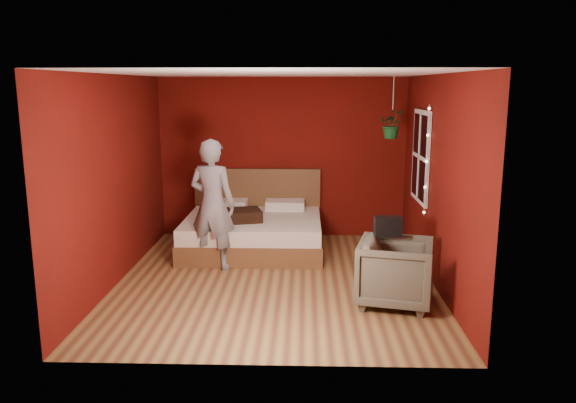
# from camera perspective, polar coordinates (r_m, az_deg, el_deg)

# --- Properties ---
(floor) EXTENTS (4.50, 4.50, 0.00)m
(floor) POSITION_cam_1_polar(r_m,az_deg,el_deg) (7.30, -1.27, -7.98)
(floor) COLOR olive
(floor) RESTS_ON ground
(room_walls) EXTENTS (4.04, 4.54, 2.62)m
(room_walls) POSITION_cam_1_polar(r_m,az_deg,el_deg) (6.92, -1.33, 5.22)
(room_walls) COLOR #610D0A
(room_walls) RESTS_ON ground
(window) EXTENTS (0.05, 0.97, 1.27)m
(window) POSITION_cam_1_polar(r_m,az_deg,el_deg) (7.99, 13.29, 4.48)
(window) COLOR white
(window) RESTS_ON room_walls
(fairy_lights) EXTENTS (0.04, 0.04, 1.45)m
(fairy_lights) POSITION_cam_1_polar(r_m,az_deg,el_deg) (7.47, 13.89, 3.98)
(fairy_lights) COLOR silver
(fairy_lights) RESTS_ON room_walls
(bed) EXTENTS (2.06, 1.75, 1.13)m
(bed) POSITION_cam_1_polar(r_m,az_deg,el_deg) (8.60, -3.50, -2.91)
(bed) COLOR brown
(bed) RESTS_ON ground
(person) EXTENTS (0.74, 0.60, 1.78)m
(person) POSITION_cam_1_polar(r_m,az_deg,el_deg) (7.64, -7.67, -0.29)
(person) COLOR gray
(person) RESTS_ON ground
(armchair) EXTENTS (0.99, 0.98, 0.76)m
(armchair) POSITION_cam_1_polar(r_m,az_deg,el_deg) (6.54, 10.88, -7.08)
(armchair) COLOR #555343
(armchair) RESTS_ON ground
(handbag) EXTENTS (0.32, 0.17, 0.22)m
(handbag) POSITION_cam_1_polar(r_m,az_deg,el_deg) (6.59, 10.11, -2.48)
(handbag) COLOR black
(handbag) RESTS_ON armchair
(throw_pillow) EXTENTS (0.57, 0.57, 0.17)m
(throw_pillow) POSITION_cam_1_polar(r_m,az_deg,el_deg) (8.25, -4.45, -1.39)
(throw_pillow) COLOR black
(throw_pillow) RESTS_ON bed
(hanging_plant) EXTENTS (0.41, 0.37, 0.88)m
(hanging_plant) POSITION_cam_1_polar(r_m,az_deg,el_deg) (8.20, 10.54, 7.72)
(hanging_plant) COLOR silver
(hanging_plant) RESTS_ON room_walls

